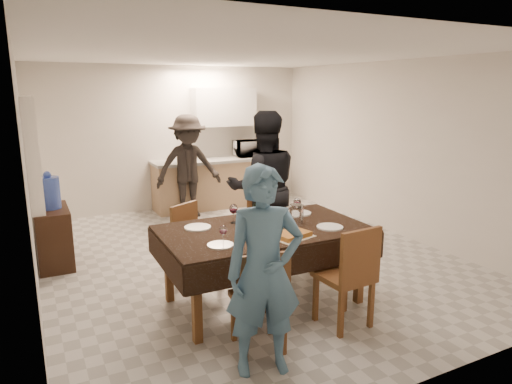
% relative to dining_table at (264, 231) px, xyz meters
% --- Properties ---
extents(floor, '(5.00, 6.00, 0.02)m').
position_rel_dining_table_xyz_m(floor, '(0.40, 1.25, -0.77)').
color(floor, beige).
rests_on(floor, ground).
extents(ceiling, '(5.00, 6.00, 0.02)m').
position_rel_dining_table_xyz_m(ceiling, '(0.40, 1.25, 1.83)').
color(ceiling, white).
rests_on(ceiling, wall_back).
extents(wall_back, '(5.00, 0.02, 2.60)m').
position_rel_dining_table_xyz_m(wall_back, '(0.40, 4.25, 0.53)').
color(wall_back, silver).
rests_on(wall_back, floor).
extents(wall_front, '(5.00, 0.02, 2.60)m').
position_rel_dining_table_xyz_m(wall_front, '(0.40, -1.75, 0.53)').
color(wall_front, silver).
rests_on(wall_front, floor).
extents(wall_left, '(0.02, 6.00, 2.60)m').
position_rel_dining_table_xyz_m(wall_left, '(-2.10, 1.25, 0.53)').
color(wall_left, silver).
rests_on(wall_left, floor).
extents(wall_right, '(0.02, 6.00, 2.60)m').
position_rel_dining_table_xyz_m(wall_right, '(2.90, 1.25, 0.53)').
color(wall_right, silver).
rests_on(wall_right, floor).
extents(stub_partition, '(0.15, 1.40, 2.10)m').
position_rel_dining_table_xyz_m(stub_partition, '(-2.02, 2.45, 0.28)').
color(stub_partition, white).
rests_on(stub_partition, floor).
extents(kitchen_base_cabinet, '(2.20, 0.60, 0.86)m').
position_rel_dining_table_xyz_m(kitchen_base_cabinet, '(1.00, 3.93, -0.34)').
color(kitchen_base_cabinet, '#9E7F5E').
rests_on(kitchen_base_cabinet, floor).
extents(kitchen_worktop, '(2.24, 0.64, 0.05)m').
position_rel_dining_table_xyz_m(kitchen_worktop, '(1.00, 3.93, 0.12)').
color(kitchen_worktop, '#9C9C98').
rests_on(kitchen_worktop, kitchen_base_cabinet).
extents(upper_cabinet, '(1.20, 0.34, 0.70)m').
position_rel_dining_table_xyz_m(upper_cabinet, '(1.30, 4.07, 1.08)').
color(upper_cabinet, white).
rests_on(upper_cabinet, wall_back).
extents(dining_table, '(2.08, 1.23, 0.81)m').
position_rel_dining_table_xyz_m(dining_table, '(0.00, 0.00, 0.00)').
color(dining_table, black).
rests_on(dining_table, floor).
extents(chair_near_left, '(0.48, 0.48, 0.50)m').
position_rel_dining_table_xyz_m(chair_near_left, '(-0.45, -0.84, -0.20)').
color(chair_near_left, brown).
rests_on(chair_near_left, floor).
extents(chair_near_right, '(0.48, 0.48, 0.53)m').
position_rel_dining_table_xyz_m(chair_near_right, '(0.45, -0.84, -0.16)').
color(chair_near_right, brown).
rests_on(chair_near_right, floor).
extents(chair_far_left, '(0.57, 0.59, 0.50)m').
position_rel_dining_table_xyz_m(chair_far_left, '(-0.45, 0.66, -0.21)').
color(chair_far_left, brown).
rests_on(chair_far_left, floor).
extents(chair_far_right, '(0.57, 0.58, 0.54)m').
position_rel_dining_table_xyz_m(chair_far_right, '(0.45, 0.66, -0.16)').
color(chair_far_right, brown).
rests_on(chair_far_right, floor).
extents(console, '(0.40, 0.80, 0.74)m').
position_rel_dining_table_xyz_m(console, '(-1.88, 2.10, -0.40)').
color(console, black).
rests_on(console, floor).
extents(water_jug, '(0.26, 0.26, 0.39)m').
position_rel_dining_table_xyz_m(water_jug, '(-1.88, 2.10, 0.17)').
color(water_jug, '#3E5DC6').
rests_on(water_jug, console).
extents(wine_bottle, '(0.08, 0.08, 0.34)m').
position_rel_dining_table_xyz_m(wine_bottle, '(-0.05, 0.05, 0.21)').
color(wine_bottle, black).
rests_on(wine_bottle, dining_table).
extents(water_pitcher, '(0.14, 0.14, 0.21)m').
position_rel_dining_table_xyz_m(water_pitcher, '(0.35, -0.05, 0.14)').
color(water_pitcher, white).
rests_on(water_pitcher, dining_table).
extents(savoury_tart, '(0.45, 0.38, 0.05)m').
position_rel_dining_table_xyz_m(savoury_tart, '(0.10, -0.38, 0.06)').
color(savoury_tart, '#AF7033').
rests_on(savoury_tart, dining_table).
extents(salad_bowl, '(0.19, 0.19, 0.07)m').
position_rel_dining_table_xyz_m(salad_bowl, '(0.30, 0.18, 0.07)').
color(salad_bowl, white).
rests_on(salad_bowl, dining_table).
extents(mushroom_dish, '(0.19, 0.19, 0.03)m').
position_rel_dining_table_xyz_m(mushroom_dish, '(-0.05, 0.28, 0.05)').
color(mushroom_dish, white).
rests_on(mushroom_dish, dining_table).
extents(wine_glass_a, '(0.08, 0.08, 0.17)m').
position_rel_dining_table_xyz_m(wine_glass_a, '(-0.55, -0.25, 0.12)').
color(wine_glass_a, white).
rests_on(wine_glass_a, dining_table).
extents(wine_glass_b, '(0.09, 0.09, 0.20)m').
position_rel_dining_table_xyz_m(wine_glass_b, '(0.55, 0.25, 0.14)').
color(wine_glass_b, white).
rests_on(wine_glass_b, dining_table).
extents(wine_glass_c, '(0.09, 0.09, 0.21)m').
position_rel_dining_table_xyz_m(wine_glass_c, '(-0.20, 0.30, 0.14)').
color(wine_glass_c, white).
rests_on(wine_glass_c, dining_table).
extents(plate_near_left, '(0.24, 0.24, 0.01)m').
position_rel_dining_table_xyz_m(plate_near_left, '(-0.60, -0.30, 0.04)').
color(plate_near_left, white).
rests_on(plate_near_left, dining_table).
extents(plate_near_right, '(0.27, 0.27, 0.02)m').
position_rel_dining_table_xyz_m(plate_near_right, '(0.60, -0.30, 0.04)').
color(plate_near_right, white).
rests_on(plate_near_right, dining_table).
extents(plate_far_left, '(0.27, 0.27, 0.02)m').
position_rel_dining_table_xyz_m(plate_far_left, '(-0.60, 0.30, 0.04)').
color(plate_far_left, white).
rests_on(plate_far_left, dining_table).
extents(plate_far_right, '(0.29, 0.29, 0.02)m').
position_rel_dining_table_xyz_m(plate_far_right, '(0.60, 0.30, 0.05)').
color(plate_far_right, white).
rests_on(plate_far_right, dining_table).
extents(microwave, '(0.56, 0.38, 0.31)m').
position_rel_dining_table_xyz_m(microwave, '(1.77, 3.93, 0.30)').
color(microwave, white).
rests_on(microwave, kitchen_worktop).
extents(person_near, '(0.68, 0.53, 1.65)m').
position_rel_dining_table_xyz_m(person_near, '(-0.55, -1.05, 0.06)').
color(person_near, teal).
rests_on(person_near, floor).
extents(person_far, '(1.10, 0.95, 1.93)m').
position_rel_dining_table_xyz_m(person_far, '(0.55, 1.05, 0.19)').
color(person_far, black).
rests_on(person_far, floor).
extents(person_kitchen, '(1.14, 0.66, 1.77)m').
position_rel_dining_table_xyz_m(person_kitchen, '(0.38, 3.48, 0.12)').
color(person_kitchen, black).
rests_on(person_kitchen, floor).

